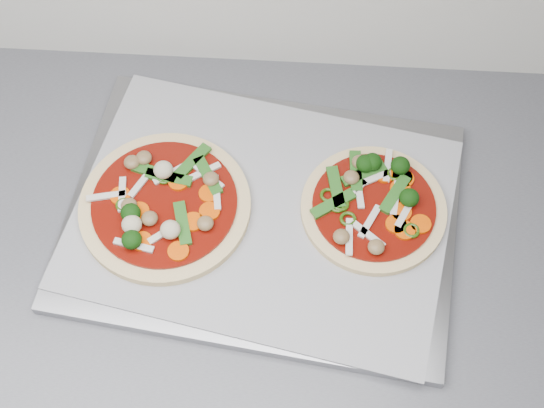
{
  "coord_description": "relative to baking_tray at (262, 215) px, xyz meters",
  "views": [
    {
      "loc": [
        -0.32,
        0.9,
        1.72
      ],
      "look_at": [
        -0.34,
        1.35,
        0.93
      ],
      "focal_mm": 50.0,
      "sensor_mm": 36.0,
      "label": 1
    }
  ],
  "objects": [
    {
      "name": "base_cabinet",
      "position": [
        0.35,
        -0.05,
        -0.48
      ],
      "size": [
        3.6,
        0.6,
        0.86
      ],
      "primitive_type": "cube",
      "color": "#BAB9B7",
      "rests_on": "ground"
    },
    {
      "name": "pizza_left",
      "position": [
        -0.12,
        -0.0,
        0.02
      ],
      "size": [
        0.22,
        0.22,
        0.04
      ],
      "rotation": [
        0.0,
        0.0,
        0.04
      ],
      "color": "#EBC884",
      "rests_on": "parchment"
    },
    {
      "name": "pizza_right",
      "position": [
        0.13,
        0.01,
        0.02
      ],
      "size": [
        0.19,
        0.19,
        0.03
      ],
      "rotation": [
        0.0,
        0.0,
        -0.08
      ],
      "color": "#EBC884",
      "rests_on": "parchment"
    },
    {
      "name": "baking_tray",
      "position": [
        0.0,
        0.0,
        0.0
      ],
      "size": [
        0.51,
        0.4,
        0.02
      ],
      "primitive_type": "cube",
      "rotation": [
        0.0,
        0.0,
        -0.13
      ],
      "color": "gray",
      "rests_on": "countertop"
    },
    {
      "name": "parchment",
      "position": [
        0.0,
        0.0,
        0.01
      ],
      "size": [
        0.5,
        0.4,
        0.0
      ],
      "primitive_type": "cube",
      "rotation": [
        0.0,
        0.0,
        -0.19
      ],
      "color": "#98989D",
      "rests_on": "baking_tray"
    }
  ]
}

